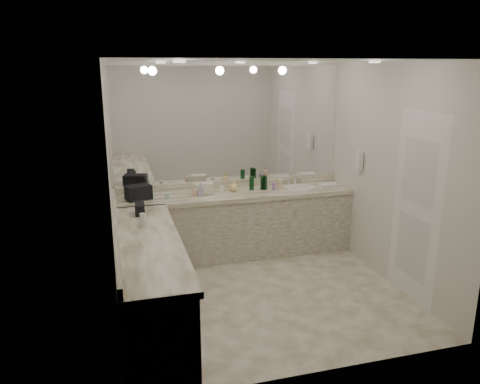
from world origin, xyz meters
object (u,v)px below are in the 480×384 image
object	(u,v)px
sink	(300,188)
wall_phone	(359,160)
soap_bottle_b	(201,189)
cream_cosmetic_case	(204,189)
black_toiletry_bag	(138,193)
soap_bottle_c	(234,186)
soap_bottle_a	(196,187)
hand_towel	(328,185)

from	to	relation	value
sink	wall_phone	bearing A→B (deg)	-39.57
sink	soap_bottle_b	bearing A→B (deg)	-178.74
sink	cream_cosmetic_case	distance (m)	1.37
black_toiletry_bag	wall_phone	bearing A→B (deg)	-9.61
soap_bottle_b	soap_bottle_c	world-z (taller)	soap_bottle_b
cream_cosmetic_case	soap_bottle_b	size ratio (longest dim) A/B	1.42
soap_bottle_b	soap_bottle_c	bearing A→B (deg)	10.80
black_toiletry_bag	sink	bearing A→B (deg)	0.54
sink	soap_bottle_c	distance (m)	0.96
soap_bottle_b	soap_bottle_a	bearing A→B (deg)	120.42
wall_phone	soap_bottle_b	xyz separation A→B (m)	(-2.03, 0.47, -0.36)
sink	wall_phone	distance (m)	0.91
hand_towel	soap_bottle_b	world-z (taller)	soap_bottle_b
soap_bottle_a	soap_bottle_b	world-z (taller)	soap_bottle_a
cream_cosmetic_case	hand_towel	bearing A→B (deg)	-2.98
soap_bottle_b	hand_towel	bearing A→B (deg)	-0.82
soap_bottle_b	wall_phone	bearing A→B (deg)	-13.00
wall_phone	soap_bottle_c	world-z (taller)	wall_phone
hand_towel	black_toiletry_bag	bearing A→B (deg)	179.21
wall_phone	soap_bottle_c	xyz separation A→B (m)	(-1.56, 0.56, -0.37)
wall_phone	cream_cosmetic_case	distance (m)	2.08
wall_phone	soap_bottle_b	world-z (taller)	wall_phone
wall_phone	soap_bottle_a	xyz separation A→B (m)	(-2.08, 0.55, -0.35)
sink	black_toiletry_bag	xyz separation A→B (m)	(-2.22, -0.02, 0.09)
sink	soap_bottle_b	distance (m)	1.43
wall_phone	black_toiletry_bag	size ratio (longest dim) A/B	0.77
wall_phone	soap_bottle_b	bearing A→B (deg)	167.00
wall_phone	soap_bottle_a	bearing A→B (deg)	165.09
sink	soap_bottle_b	size ratio (longest dim) A/B	2.53
sink	hand_towel	bearing A→B (deg)	-8.29
hand_towel	sink	bearing A→B (deg)	171.71
wall_phone	soap_bottle_a	world-z (taller)	wall_phone
sink	soap_bottle_b	xyz separation A→B (m)	(-1.43, -0.03, 0.09)
black_toiletry_bag	cream_cosmetic_case	size ratio (longest dim) A/B	1.26
wall_phone	soap_bottle_a	distance (m)	2.18
wall_phone	cream_cosmetic_case	size ratio (longest dim) A/B	0.97
cream_cosmetic_case	soap_bottle_a	world-z (taller)	soap_bottle_a
wall_phone	cream_cosmetic_case	bearing A→B (deg)	164.67
hand_towel	soap_bottle_a	size ratio (longest dim) A/B	1.25
soap_bottle_a	sink	bearing A→B (deg)	-2.08
wall_phone	hand_towel	size ratio (longest dim) A/B	0.98
black_toiletry_bag	cream_cosmetic_case	distance (m)	0.86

